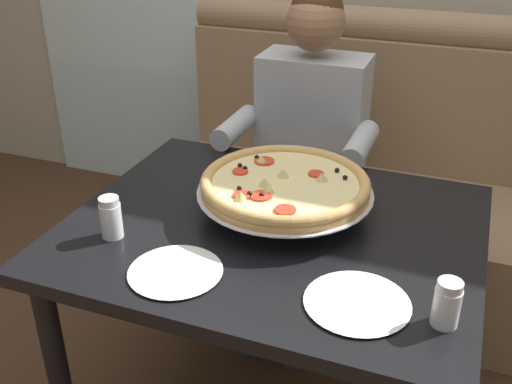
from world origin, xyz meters
name	(u,v)px	position (x,y,z in m)	size (l,w,h in m)	color
booth_bench	(344,193)	(0.00, 0.92, 0.40)	(1.52, 0.78, 1.13)	#937556
dining_table	(273,254)	(0.00, 0.00, 0.65)	(1.11, 0.91, 0.75)	black
diner_main	(304,145)	(-0.11, 0.66, 0.71)	(0.54, 0.64, 1.27)	#2D3342
pizza	(285,185)	(0.01, 0.08, 0.84)	(0.49, 0.49, 0.12)	silver
shaker_oregano	(446,306)	(0.47, -0.26, 0.80)	(0.06, 0.06, 0.11)	white
shaker_pepper_flakes	(111,220)	(-0.38, -0.21, 0.80)	(0.06, 0.06, 0.11)	white
plate_near_left	(357,300)	(0.29, -0.26, 0.76)	(0.24, 0.24, 0.02)	white
plate_near_right	(175,269)	(-0.14, -0.30, 0.76)	(0.23, 0.23, 0.02)	white
patio_chair	(221,72)	(-1.05, 2.01, 0.52)	(0.40, 0.40, 0.86)	black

